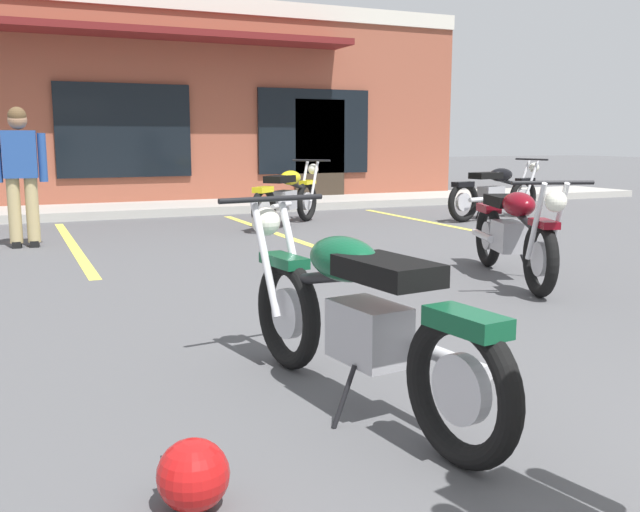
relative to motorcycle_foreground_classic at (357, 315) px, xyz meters
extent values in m
plane|color=#515154|center=(0.55, 1.24, -0.46)|extent=(80.00, 80.00, 0.00)
cube|color=#A8A59E|center=(0.55, 9.79, -0.39)|extent=(22.00, 1.80, 0.14)
cube|color=brown|center=(0.55, 13.68, 1.51)|extent=(14.24, 6.28, 3.95)
cube|color=black|center=(0.55, 10.50, 0.99)|extent=(2.43, 0.06, 1.70)
cube|color=black|center=(4.34, 10.50, 0.99)|extent=(2.43, 0.06, 1.70)
cube|color=#33281E|center=(4.46, 10.50, 0.59)|extent=(1.10, 0.06, 2.10)
cube|color=maroon|center=(0.55, 10.09, 2.69)|extent=(8.54, 0.90, 0.12)
cube|color=#DBCC4C|center=(-0.80, 6.19, -0.46)|extent=(0.12, 4.80, 0.01)
cube|color=#DBCC4C|center=(1.89, 6.19, -0.46)|extent=(0.12, 4.80, 0.01)
cube|color=#DBCC4C|center=(4.59, 6.19, -0.46)|extent=(0.12, 4.80, 0.01)
torus|color=black|center=(0.09, -0.74, -0.14)|extent=(0.18, 0.65, 0.64)
cylinder|color=#B7B7BC|center=(0.09, -0.74, -0.14)|extent=(0.10, 0.29, 0.29)
torus|color=black|center=(-0.09, 0.69, -0.14)|extent=(0.18, 0.65, 0.64)
cylinder|color=#B7B7BC|center=(-0.09, 0.69, -0.14)|extent=(0.10, 0.29, 0.29)
cylinder|color=silver|center=(-0.19, 0.78, 0.18)|extent=(0.08, 0.33, 0.66)
cylinder|color=silver|center=(-0.01, 0.80, 0.18)|extent=(0.08, 0.33, 0.66)
cylinder|color=black|center=(-0.11, 0.87, 0.50)|extent=(0.66, 0.11, 0.03)
sphere|color=silver|center=(-0.12, 0.95, 0.36)|extent=(0.19, 0.19, 0.17)
cube|color=#0F4C2D|center=(-0.09, 0.73, 0.16)|extent=(0.18, 0.37, 0.06)
cube|color=#9E9EA3|center=(0.01, -0.10, -0.06)|extent=(0.29, 0.43, 0.28)
cylinder|color=silver|center=(0.20, -0.45, -0.10)|extent=(0.14, 0.55, 0.07)
cylinder|color=black|center=(-0.01, 0.10, 0.18)|extent=(0.18, 0.94, 0.26)
ellipsoid|color=#0F4C2D|center=(-0.02, 0.12, 0.26)|extent=(0.32, 0.51, 0.22)
cube|color=black|center=(0.03, -0.24, 0.26)|extent=(0.34, 0.55, 0.10)
cube|color=#0F4C2D|center=(0.09, -0.76, 0.14)|extent=(0.20, 0.38, 0.08)
cylinder|color=black|center=(-0.16, -0.19, -0.32)|extent=(0.14, 0.04, 0.29)
torus|color=black|center=(2.99, 2.92, -0.14)|extent=(0.32, 0.64, 0.64)
cylinder|color=#B7B7BC|center=(2.99, 2.92, -0.14)|extent=(0.16, 0.29, 0.29)
torus|color=black|center=(2.50, 1.57, -0.14)|extent=(0.32, 0.64, 0.64)
cylinder|color=#B7B7BC|center=(2.50, 1.57, -0.14)|extent=(0.16, 0.29, 0.29)
cylinder|color=silver|center=(2.54, 1.44, 0.18)|extent=(0.15, 0.32, 0.66)
cylinder|color=silver|center=(2.38, 1.50, 0.18)|extent=(0.15, 0.32, 0.66)
cylinder|color=black|center=(2.43, 1.40, 0.50)|extent=(0.63, 0.26, 0.03)
sphere|color=silver|center=(2.41, 1.32, 0.36)|extent=(0.22, 0.22, 0.17)
cube|color=maroon|center=(2.48, 1.53, 0.16)|extent=(0.26, 0.39, 0.06)
cube|color=#9E9EA3|center=(2.77, 2.32, -0.06)|extent=(0.36, 0.46, 0.28)
cylinder|color=silver|center=(2.77, 2.71, -0.10)|extent=(0.26, 0.54, 0.07)
cylinder|color=black|center=(2.70, 2.13, 0.18)|extent=(0.38, 0.90, 0.26)
ellipsoid|color=maroon|center=(2.70, 2.11, 0.26)|extent=(0.41, 0.54, 0.22)
cube|color=black|center=(2.82, 2.45, 0.26)|extent=(0.44, 0.58, 0.10)
cube|color=maroon|center=(3.00, 2.94, 0.14)|extent=(0.27, 0.39, 0.08)
cylinder|color=black|center=(2.96, 2.32, -0.32)|extent=(0.13, 0.07, 0.29)
torus|color=black|center=(1.80, 6.44, -0.14)|extent=(0.54, 0.51, 0.64)
cylinder|color=#B7B7BC|center=(1.80, 6.44, -0.14)|extent=(0.25, 0.24, 0.29)
torus|color=black|center=(2.86, 7.41, -0.14)|extent=(0.54, 0.51, 0.64)
cylinder|color=#B7B7BC|center=(2.86, 7.41, -0.14)|extent=(0.25, 0.24, 0.29)
cylinder|color=silver|center=(2.87, 7.54, 0.18)|extent=(0.27, 0.25, 0.66)
cylinder|color=silver|center=(2.99, 7.41, 0.18)|extent=(0.27, 0.25, 0.66)
cylinder|color=black|center=(2.99, 7.53, 0.50)|extent=(0.47, 0.51, 0.03)
sphere|color=silver|center=(3.05, 7.59, 0.36)|extent=(0.24, 0.24, 0.17)
cube|color=yellow|center=(2.89, 7.44, 0.16)|extent=(0.36, 0.35, 0.06)
cube|color=#9E9EA3|center=(2.27, 6.87, -0.06)|extent=(0.46, 0.45, 0.28)
cylinder|color=silver|center=(2.09, 6.52, -0.10)|extent=(0.45, 0.42, 0.07)
cylinder|color=black|center=(2.42, 7.01, 0.18)|extent=(0.74, 0.68, 0.26)
ellipsoid|color=yellow|center=(2.43, 7.02, 0.26)|extent=(0.53, 0.52, 0.22)
cube|color=black|center=(2.17, 6.78, 0.26)|extent=(0.57, 0.56, 0.10)
cube|color=yellow|center=(1.78, 6.43, 0.14)|extent=(0.37, 0.36, 0.08)
cylinder|color=black|center=(2.10, 6.96, -0.32)|extent=(0.11, 0.12, 0.29)
torus|color=black|center=(5.06, 6.28, -0.14)|extent=(0.65, 0.22, 0.64)
cylinder|color=#B7B7BC|center=(5.06, 6.28, -0.14)|extent=(0.29, 0.12, 0.29)
torus|color=black|center=(6.47, 6.56, -0.14)|extent=(0.65, 0.22, 0.64)
cylinder|color=#B7B7BC|center=(6.47, 6.56, -0.14)|extent=(0.29, 0.12, 0.29)
cylinder|color=silver|center=(6.55, 6.67, 0.18)|extent=(0.33, 0.11, 0.66)
cylinder|color=silver|center=(6.59, 6.49, 0.18)|extent=(0.33, 0.11, 0.66)
cylinder|color=black|center=(6.65, 6.60, 0.50)|extent=(0.16, 0.65, 0.03)
sphere|color=silver|center=(6.73, 6.61, 0.36)|extent=(0.20, 0.20, 0.17)
cube|color=black|center=(6.51, 6.57, 0.16)|extent=(0.38, 0.21, 0.06)
cube|color=#9E9EA3|center=(5.69, 6.40, -0.06)|extent=(0.44, 0.31, 0.28)
cylinder|color=silver|center=(5.35, 6.19, -0.10)|extent=(0.55, 0.18, 0.07)
cylinder|color=black|center=(5.88, 6.44, 0.18)|extent=(0.93, 0.25, 0.26)
ellipsoid|color=black|center=(5.90, 6.45, 0.26)|extent=(0.52, 0.35, 0.22)
cube|color=black|center=(5.55, 6.38, 0.26)|extent=(0.57, 0.38, 0.10)
cube|color=black|center=(5.04, 6.27, 0.14)|extent=(0.38, 0.23, 0.08)
cylinder|color=black|center=(5.58, 6.57, -0.32)|extent=(0.05, 0.14, 0.29)
cube|color=black|center=(-1.43, 6.29, -0.42)|extent=(0.12, 0.25, 0.08)
cube|color=black|center=(-1.23, 6.27, -0.42)|extent=(0.12, 0.25, 0.08)
cylinder|color=tan|center=(-1.43, 6.25, 0.00)|extent=(0.16, 0.16, 0.80)
cylinder|color=tan|center=(-1.23, 6.23, 0.00)|extent=(0.16, 0.16, 0.80)
cube|color=#23478C|center=(-1.33, 6.24, 0.66)|extent=(0.40, 0.25, 0.56)
cylinder|color=#23478C|center=(-1.08, 6.22, 0.62)|extent=(0.11, 0.11, 0.58)
sphere|color=#A07556|center=(-1.33, 6.24, 1.06)|extent=(0.24, 0.24, 0.22)
sphere|color=brown|center=(-1.33, 6.23, 1.11)|extent=(0.23, 0.23, 0.21)
sphere|color=#B71414|center=(-0.97, -0.65, -0.33)|extent=(0.26, 0.26, 0.26)
cube|color=black|center=(-0.97, -0.54, -0.34)|extent=(0.18, 0.03, 0.09)
camera|label=1|loc=(-1.51, -2.96, 0.84)|focal=39.71mm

